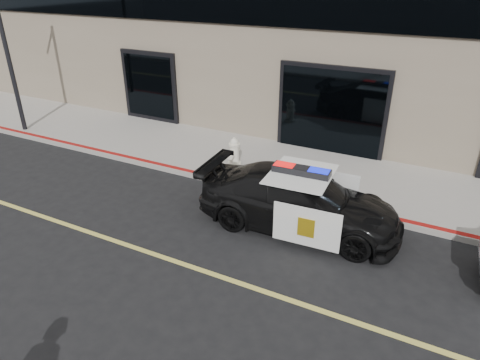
% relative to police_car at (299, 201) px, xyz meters
% --- Properties ---
extents(ground, '(120.00, 120.00, 0.00)m').
position_rel_police_car_xyz_m(ground, '(0.35, -2.44, -0.68)').
color(ground, black).
rests_on(ground, ground).
extents(sidewalk_n, '(60.00, 3.50, 0.15)m').
position_rel_police_car_xyz_m(sidewalk_n, '(0.35, 2.81, -0.61)').
color(sidewalk_n, gray).
rests_on(sidewalk_n, ground).
extents(police_car, '(2.42, 4.85, 1.52)m').
position_rel_police_car_xyz_m(police_car, '(0.00, 0.00, 0.00)').
color(police_car, black).
rests_on(police_car, ground).
extents(fire_hydrant, '(0.39, 0.54, 0.86)m').
position_rel_police_car_xyz_m(fire_hydrant, '(-2.80, 2.11, -0.13)').
color(fire_hydrant, white).
rests_on(fire_hydrant, sidewalk_n).
extents(street_light, '(0.15, 1.39, 5.46)m').
position_rel_police_car_xyz_m(street_light, '(-11.13, 1.36, 2.48)').
color(street_light, black).
rests_on(street_light, sidewalk_n).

